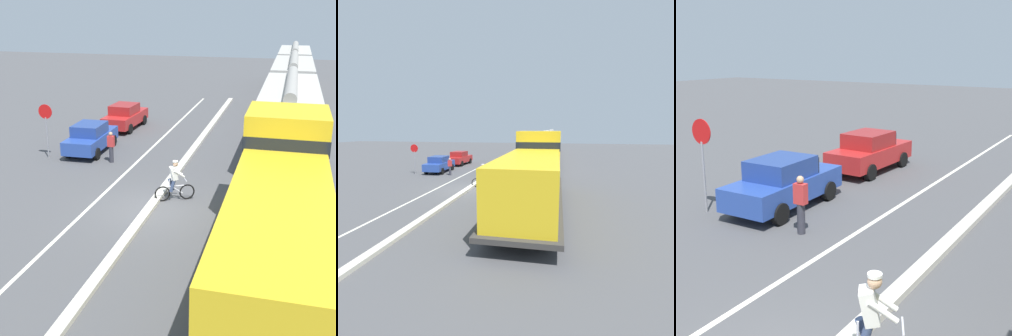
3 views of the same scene
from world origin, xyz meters
The scene contains 7 objects.
median_curb centered at (0.00, 6.00, 0.08)m, with size 0.36×36.00×0.16m, color beige.
lane_stripe centered at (-2.40, 6.00, 0.00)m, with size 0.14×36.00×0.01m, color silver.
parked_car_blue centered at (-5.42, 6.73, 0.82)m, with size 1.94×4.25×1.62m.
parked_car_red centered at (-5.41, 12.25, 0.82)m, with size 1.97×4.27×1.62m.
cyclist centered at (0.71, 1.23, 0.82)m, with size 1.54×0.85×1.71m.
stop_sign centered at (-7.16, 5.11, 2.02)m, with size 0.76×0.08×2.88m.
pedestrian_by_cars centered at (-3.65, 5.26, 0.85)m, with size 0.34×0.22×1.62m.
Camera 3 is at (3.62, -4.18, 4.82)m, focal length 50.00 mm.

